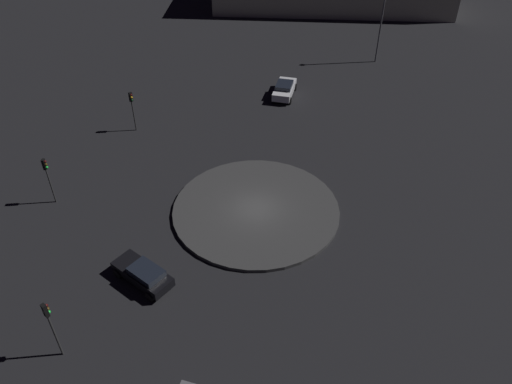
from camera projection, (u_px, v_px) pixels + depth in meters
The scene contains 8 objects.
ground_plane at pixel (256, 211), 39.55m from camera, with size 119.58×119.58×0.00m, color black.
roundabout_island at pixel (256, 210), 39.46m from camera, with size 12.97×12.97×0.29m, color #383838.
car_black at pixel (143, 274), 33.46m from camera, with size 3.86×4.61×1.42m.
car_white at pixel (284, 89), 53.73m from camera, with size 4.64×2.61×1.53m.
traffic_light_north at pixel (47, 172), 38.60m from camera, with size 0.30×0.36×4.12m.
traffic_light_northwest at pixel (50, 320), 27.63m from camera, with size 0.39×0.37×4.48m.
traffic_light_northeast at pixel (132, 104), 47.05m from camera, with size 0.38×0.39×4.01m.
streetlamp_southeast at pixel (383, 10), 57.08m from camera, with size 0.51×0.51×9.80m.
Camera 1 is at (-29.79, -2.57, 25.94)m, focal length 35.56 mm.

